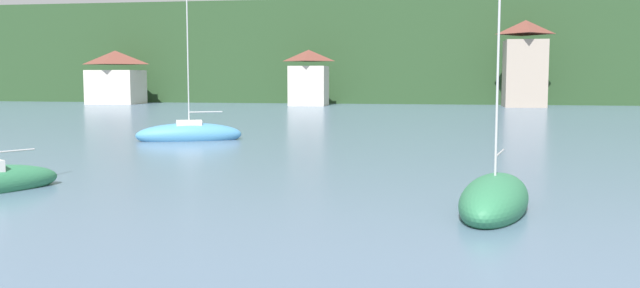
{
  "coord_description": "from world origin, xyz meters",
  "views": [
    {
      "loc": [
        3.24,
        23.17,
        3.69
      ],
      "look_at": [
        0.0,
        41.57,
        1.83
      ],
      "focal_mm": 38.54,
      "sensor_mm": 36.0,
      "label": 1
    }
  ],
  "objects_px": {
    "sailboat_far_2": "(189,134)",
    "sailboat_mid_9": "(495,200)",
    "shore_building_westcentral": "(309,79)",
    "shore_building_central": "(525,65)",
    "shore_building_west": "(116,78)"
  },
  "relations": [
    {
      "from": "sailboat_far_2",
      "to": "shore_building_west",
      "type": "bearing_deg",
      "value": -82.65
    },
    {
      "from": "shore_building_westcentral",
      "to": "shore_building_central",
      "type": "distance_m",
      "value": 26.02
    },
    {
      "from": "shore_building_central",
      "to": "sailboat_mid_9",
      "type": "xyz_separation_m",
      "value": [
        -8.25,
        -65.89,
        -4.64
      ]
    },
    {
      "from": "shore_building_west",
      "to": "shore_building_westcentral",
      "type": "height_order",
      "value": "shore_building_west"
    },
    {
      "from": "shore_building_west",
      "to": "sailboat_far_2",
      "type": "height_order",
      "value": "sailboat_far_2"
    },
    {
      "from": "shore_building_west",
      "to": "sailboat_far_2",
      "type": "relative_size",
      "value": 0.79
    },
    {
      "from": "shore_building_westcentral",
      "to": "shore_building_central",
      "type": "height_order",
      "value": "shore_building_central"
    },
    {
      "from": "shore_building_west",
      "to": "sailboat_mid_9",
      "type": "relative_size",
      "value": 0.88
    },
    {
      "from": "shore_building_west",
      "to": "shore_building_westcentral",
      "type": "bearing_deg",
      "value": -1.22
    },
    {
      "from": "shore_building_westcentral",
      "to": "sailboat_far_2",
      "type": "height_order",
      "value": "sailboat_far_2"
    },
    {
      "from": "sailboat_far_2",
      "to": "sailboat_mid_9",
      "type": "distance_m",
      "value": 24.04
    },
    {
      "from": "shore_building_west",
      "to": "shore_building_westcentral",
      "type": "relative_size",
      "value": 1.01
    },
    {
      "from": "shore_building_westcentral",
      "to": "shore_building_central",
      "type": "relative_size",
      "value": 0.67
    },
    {
      "from": "sailboat_far_2",
      "to": "sailboat_mid_9",
      "type": "height_order",
      "value": "sailboat_far_2"
    },
    {
      "from": "shore_building_west",
      "to": "sailboat_mid_9",
      "type": "xyz_separation_m",
      "value": [
        43.66,
        -65.61,
        -3.08
      ]
    }
  ]
}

